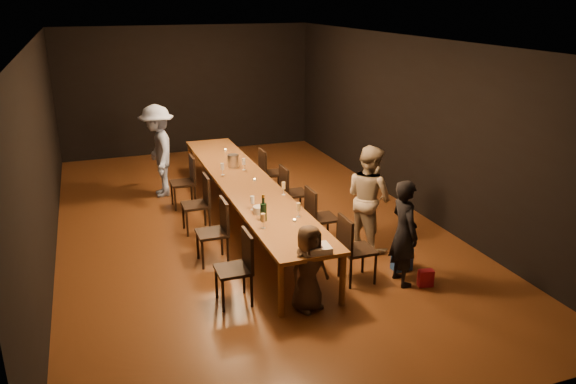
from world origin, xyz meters
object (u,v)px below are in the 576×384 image
object	(u,v)px
chair_left_1	(212,232)
plate_stack	(260,210)
chair_left_0	(233,269)
child	(309,268)
man_blue	(158,151)
chair_right_1	(322,217)
ice_bucket	(233,161)
table	(246,185)
chair_right_0	(358,249)
chair_right_3	(272,173)
chair_right_2	(294,192)
chair_left_2	(196,204)
chair_left_3	(183,182)
woman_tan	(369,197)
birthday_cake	(317,249)
woman_birthday	(404,233)
champagne_bottle	(263,208)

from	to	relation	value
chair_left_1	plate_stack	xyz separation A→B (m)	(0.65, -0.22, 0.34)
chair_left_0	plate_stack	xyz separation A→B (m)	(0.65, 0.98, 0.34)
child	man_blue	bearing A→B (deg)	83.11
chair_right_1	ice_bucket	xyz separation A→B (m)	(-0.83, 2.10, 0.40)
child	ice_bucket	bearing A→B (deg)	69.25
table	ice_bucket	bearing A→B (deg)	88.69
chair_right_0	chair_right_3	world-z (taller)	same
chair_right_2	chair_left_0	xyz separation A→B (m)	(-1.70, -2.40, 0.00)
chair_right_3	ice_bucket	size ratio (longest dim) A/B	4.19
chair_left_2	child	xyz separation A→B (m)	(0.82, -2.85, 0.08)
table	child	xyz separation A→B (m)	(-0.03, -2.85, -0.15)
chair_left_2	man_blue	world-z (taller)	man_blue
table	chair_left_3	xyz separation A→B (m)	(-0.85, 1.20, -0.24)
chair_left_1	man_blue	size ratio (longest dim) A/B	0.53
chair_left_1	woman_tan	bearing A→B (deg)	-96.67
man_blue	ice_bucket	size ratio (longest dim) A/B	7.87
chair_left_1	plate_stack	distance (m)	0.76
chair_right_1	ice_bucket	size ratio (longest dim) A/B	4.19
table	child	world-z (taller)	child
chair_right_1	chair_left_2	xyz separation A→B (m)	(-1.70, 1.20, 0.00)
table	plate_stack	distance (m)	1.44
ice_bucket	child	bearing A→B (deg)	-90.77
chair_right_1	chair_left_0	size ratio (longest dim) A/B	1.00
chair_right_1	plate_stack	world-z (taller)	chair_right_1
chair_right_3	chair_left_2	bearing A→B (deg)	-54.78
chair_right_3	birthday_cake	world-z (taller)	chair_right_3
woman_birthday	woman_tan	size ratio (longest dim) A/B	0.90
table	woman_tan	world-z (taller)	woman_tan
birthday_cake	champagne_bottle	distance (m)	1.20
table	man_blue	xyz separation A→B (m)	(-1.15, 1.97, 0.17)
child	ice_bucket	distance (m)	3.76
chair_left_2	plate_stack	distance (m)	1.60
ice_bucket	birthday_cake	bearing A→B (deg)	-89.25
table	chair_right_2	world-z (taller)	chair_right_2
chair_left_0	chair_left_1	bearing A→B (deg)	0.00
chair_left_2	birthday_cake	distance (m)	3.01
chair_left_0	birthday_cake	size ratio (longest dim) A/B	2.72
plate_stack	chair_right_2	bearing A→B (deg)	53.48
chair_right_2	table	bearing A→B (deg)	-90.00
chair_left_1	woman_tan	xyz separation A→B (m)	(2.33, -0.27, 0.33)
woman_birthday	plate_stack	world-z (taller)	woman_birthday
chair_left_3	ice_bucket	size ratio (longest dim) A/B	4.19
woman_tan	birthday_cake	xyz separation A→B (m)	(-1.41, -1.37, -0.01)
chair_left_0	ice_bucket	bearing A→B (deg)	-14.76
chair_left_1	ice_bucket	world-z (taller)	ice_bucket
chair_right_3	plate_stack	world-z (taller)	chair_right_3
chair_right_3	chair_left_2	size ratio (longest dim) A/B	1.00
chair_right_3	man_blue	world-z (taller)	man_blue
chair_right_0	plate_stack	distance (m)	1.48
woman_tan	ice_bucket	size ratio (longest dim) A/B	7.17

